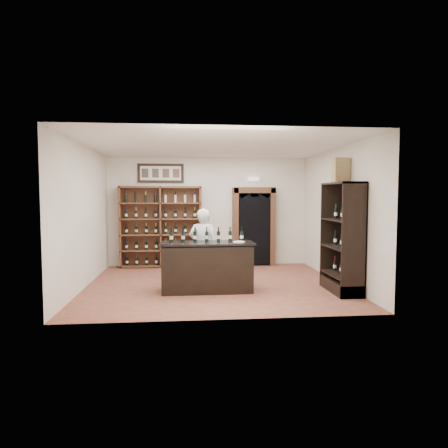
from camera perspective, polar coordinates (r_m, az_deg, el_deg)
The scene contains 21 objects.
floor at distance 8.82m, azimuth -1.31°, elevation -8.62°, with size 5.50×5.50×0.00m, color #9A4E3D.
ceiling at distance 8.67m, azimuth -1.35°, elevation 11.11°, with size 5.50×5.50×0.00m, color white.
wall_back at distance 11.11m, azimuth -2.25°, elevation 1.80°, with size 5.50×0.04×3.00m, color white.
wall_left at distance 8.86m, azimuth -19.37°, elevation 1.02°, with size 0.04×5.00×3.00m, color white.
wall_right at distance 9.23m, azimuth 15.96°, elevation 1.20°, with size 0.04×5.00×3.00m, color white.
wine_shelf at distance 10.97m, azimuth -8.99°, elevation -0.37°, with size 2.20×0.38×2.20m.
framed_picture at distance 11.09m, azimuth -9.03°, elevation 7.17°, with size 1.25×0.04×0.52m, color black.
arched_doorway at distance 11.10m, azimuth 4.26°, elevation -0.08°, with size 1.17×0.35×2.17m.
emergency_light at distance 11.17m, azimuth 4.22°, elevation 6.42°, with size 0.30×0.10×0.10m, color white.
tasting_counter at distance 8.12m, azimuth -2.43°, elevation -6.16°, with size 1.88×0.78×1.00m.
counter_bottle_0 at distance 8.14m, azimuth -7.55°, elevation -1.81°, with size 0.07×0.07×0.30m.
counter_bottle_1 at distance 8.14m, azimuth -5.86°, elevation -1.80°, with size 0.07×0.07×0.30m.
counter_bottle_2 at distance 8.14m, azimuth -4.17°, elevation -1.78°, with size 0.07×0.07×0.30m.
counter_bottle_3 at distance 8.15m, azimuth -2.48°, elevation -1.77°, with size 0.07×0.07×0.30m.
counter_bottle_4 at distance 8.16m, azimuth -0.80°, elevation -1.76°, with size 0.07×0.07×0.30m.
counter_bottle_5 at distance 8.18m, azimuth 0.88°, elevation -1.74°, with size 0.07×0.07×0.30m.
counter_bottle_6 at distance 8.21m, azimuth 2.54°, elevation -1.72°, with size 0.07×0.07×0.30m.
side_cabinet at distance 8.38m, azimuth 16.67°, elevation -4.21°, with size 0.48×1.20×2.20m.
shopkeeper at distance 8.66m, azimuth -3.03°, elevation -3.27°, with size 0.61×0.40×1.66m, color silver.
plate at distance 8.01m, azimuth 2.16°, elevation -2.57°, with size 0.24×0.24×0.02m, color silver.
wine_crate at distance 8.53m, azimuth 16.32°, elevation 7.39°, with size 0.36×0.15×0.51m, color tan.
Camera 1 is at (-0.61, -8.59, 1.93)m, focal length 32.00 mm.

